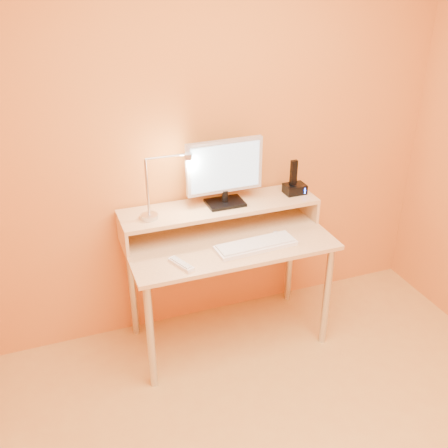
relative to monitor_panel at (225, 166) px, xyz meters
name	(u,v)px	position (x,y,z in m)	size (l,w,h in m)	color
wall_back	(210,137)	(-0.03, 0.16, 0.13)	(3.00, 0.04, 2.50)	orange
desk_leg_fl	(151,337)	(-0.58, -0.41, -0.77)	(0.04, 0.04, 0.69)	silver
desk_leg_fr	(327,296)	(0.52, -0.41, -0.77)	(0.04, 0.04, 0.69)	silver
desk_leg_bl	(132,288)	(-0.58, 0.09, -0.77)	(0.04, 0.04, 0.69)	silver
desk_leg_br	(290,257)	(0.52, 0.09, -0.77)	(0.04, 0.04, 0.69)	silver
desk_lower	(229,242)	(-0.03, -0.16, -0.41)	(1.20, 0.60, 0.03)	#EBBB7B
shelf_riser_left	(122,235)	(-0.62, -0.01, -0.33)	(0.02, 0.30, 0.14)	#EBBB7B
shelf_riser_right	(307,204)	(0.56, -0.01, -0.33)	(0.02, 0.30, 0.14)	#EBBB7B
desk_shelf	(220,207)	(-0.03, -0.01, -0.25)	(1.20, 0.30, 0.03)	#EBBB7B
monitor_foot	(225,203)	(0.00, -0.01, -0.23)	(0.22, 0.16, 0.02)	black
monitor_neck	(225,196)	(0.00, -0.01, -0.19)	(0.04, 0.04, 0.07)	black
monitor_panel	(225,166)	(0.00, 0.00, 0.00)	(0.46, 0.04, 0.32)	#B2B2B6
monitor_back	(223,165)	(0.00, 0.02, 0.00)	(0.42, 0.01, 0.27)	black
monitor_screen	(226,167)	(0.00, -0.02, 0.00)	(0.42, 0.00, 0.27)	#92B8D5
lamp_base	(149,216)	(-0.47, -0.04, -0.23)	(0.10, 0.10, 0.03)	silver
lamp_post	(147,188)	(-0.47, -0.04, -0.05)	(0.01, 0.01, 0.33)	silver
lamp_arm	(167,157)	(-0.35, -0.04, 0.12)	(0.01, 0.01, 0.24)	silver
lamp_head	(188,157)	(-0.23, -0.04, 0.10)	(0.04, 0.04, 0.03)	silver
lamp_bulb	(188,159)	(-0.23, -0.04, 0.09)	(0.03, 0.03, 0.00)	#FFEAC6
phone_dock	(295,189)	(0.46, -0.01, -0.21)	(0.13, 0.10, 0.06)	black
phone_handset	(294,173)	(0.45, -0.01, -0.10)	(0.04, 0.03, 0.16)	black
phone_led	(305,191)	(0.51, -0.06, -0.21)	(0.01, 0.00, 0.04)	blue
keyboard	(256,246)	(0.08, -0.30, -0.39)	(0.47, 0.15, 0.02)	white
mouse	(277,235)	(0.24, -0.23, -0.38)	(0.05, 0.10, 0.03)	silver
remote_control	(181,264)	(-0.37, -0.34, -0.39)	(0.05, 0.17, 0.02)	white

